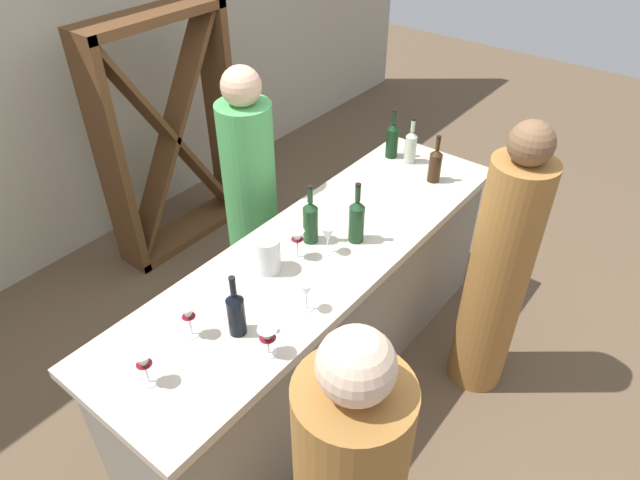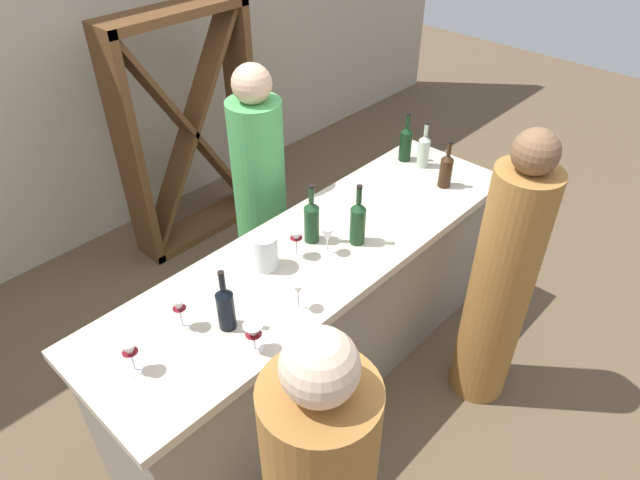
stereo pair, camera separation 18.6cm
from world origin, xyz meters
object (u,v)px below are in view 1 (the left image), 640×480
at_px(wine_bottle_far_right_clear_pale, 411,146).
at_px(wine_glass_near_center, 306,291).
at_px(wine_bottle_second_right_amber_brown, 435,164).
at_px(wine_glass_far_left, 144,363).
at_px(person_right_guest, 252,207).
at_px(wine_bottle_leftmost_near_black, 236,312).
at_px(wine_glass_far_center, 297,239).
at_px(wine_rack, 170,137).
at_px(wine_glass_far_right, 188,315).
at_px(wine_bottle_rightmost_dark_green, 392,139).
at_px(person_left_guest, 498,275).
at_px(wine_bottle_center_olive_green, 357,219).
at_px(wine_glass_near_left, 268,337).
at_px(wine_bottle_second_left_olive_green, 310,220).
at_px(water_pitcher, 268,255).
at_px(wine_glass_near_right, 328,235).

height_order(wine_bottle_far_right_clear_pale, wine_glass_near_center, wine_bottle_far_right_clear_pale).
distance_m(wine_bottle_second_right_amber_brown, wine_glass_far_left, 1.96).
bearing_deg(person_right_guest, wine_glass_far_left, -66.01).
distance_m(wine_bottle_leftmost_near_black, wine_glass_far_center, 0.54).
xyz_separation_m(wine_rack, person_right_guest, (-0.20, -0.97, -0.07)).
xyz_separation_m(wine_glass_near_center, person_right_guest, (0.58, 0.90, -0.26)).
relative_size(wine_glass_near_center, wine_glass_far_right, 0.92).
distance_m(wine_bottle_rightmost_dark_green, person_left_guest, 1.09).
bearing_deg(wine_bottle_center_olive_green, wine_bottle_second_right_amber_brown, -1.71).
bearing_deg(wine_rack, wine_glass_far_center, -108.37).
relative_size(person_left_guest, person_right_guest, 0.99).
bearing_deg(wine_bottle_center_olive_green, wine_bottle_rightmost_dark_green, 21.26).
bearing_deg(wine_glass_near_left, wine_glass_far_right, 111.06).
relative_size(wine_bottle_second_right_amber_brown, wine_bottle_far_right_clear_pale, 0.99).
bearing_deg(wine_rack, wine_bottle_second_left_olive_green, -103.99).
relative_size(wine_bottle_far_right_clear_pale, water_pitcher, 1.63).
distance_m(wine_bottle_far_right_clear_pale, person_left_guest, 0.99).
xyz_separation_m(wine_bottle_far_right_clear_pale, person_right_guest, (-0.80, 0.58, -0.26)).
height_order(wine_glass_far_center, person_right_guest, person_right_guest).
bearing_deg(wine_rack, wine_bottle_far_right_clear_pale, -68.75).
height_order(wine_bottle_second_left_olive_green, wine_glass_far_center, wine_bottle_second_left_olive_green).
bearing_deg(wine_bottle_far_right_clear_pale, wine_bottle_center_olive_green, -166.66).
xyz_separation_m(wine_bottle_second_right_amber_brown, wine_glass_far_center, (-1.03, 0.16, 0.00)).
height_order(wine_bottle_second_right_amber_brown, wine_bottle_rightmost_dark_green, wine_bottle_rightmost_dark_green).
xyz_separation_m(wine_bottle_rightmost_dark_green, wine_glass_far_left, (-2.05, -0.22, -0.01)).
height_order(wine_glass_near_right, person_left_guest, person_left_guest).
bearing_deg(wine_glass_near_right, wine_bottle_second_left_olive_green, 81.16).
bearing_deg(wine_bottle_far_right_clear_pale, wine_rack, 111.25).
bearing_deg(wine_bottle_center_olive_green, water_pitcher, 156.75).
distance_m(wine_glass_near_right, wine_glass_far_right, 0.79).
bearing_deg(wine_glass_near_center, person_right_guest, 57.24).
distance_m(wine_rack, wine_glass_far_right, 2.00).
bearing_deg(wine_bottle_far_right_clear_pale, wine_bottle_leftmost_near_black, -173.73).
height_order(wine_bottle_far_right_clear_pale, person_right_guest, person_right_guest).
distance_m(wine_glass_far_center, person_left_guest, 1.05).
xyz_separation_m(wine_bottle_far_right_clear_pale, person_left_guest, (-0.47, -0.83, -0.27)).
xyz_separation_m(wine_glass_far_right, person_left_guest, (1.33, -0.78, -0.28)).
distance_m(wine_rack, wine_bottle_second_right_amber_brown, 1.85).
relative_size(wine_bottle_second_left_olive_green, wine_bottle_second_right_amber_brown, 1.13).
relative_size(wine_bottle_center_olive_green, wine_bottle_second_right_amber_brown, 1.15).
bearing_deg(wine_glass_near_center, wine_bottle_second_left_olive_green, 37.05).
xyz_separation_m(wine_rack, person_left_guest, (0.13, -2.37, -0.08)).
relative_size(wine_bottle_second_left_olive_green, wine_glass_near_left, 2.35).
xyz_separation_m(wine_bottle_center_olive_green, wine_glass_far_left, (-1.21, 0.10, -0.02)).
distance_m(wine_rack, wine_glass_near_right, 1.76).
bearing_deg(person_right_guest, wine_bottle_center_olive_green, -7.97).
bearing_deg(water_pitcher, wine_glass_near_left, -137.54).
xyz_separation_m(wine_rack, wine_glass_near_left, (-1.07, -1.91, 0.17)).
distance_m(wine_bottle_second_left_olive_green, wine_glass_far_right, 0.80).
relative_size(wine_glass_near_center, water_pitcher, 0.83).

